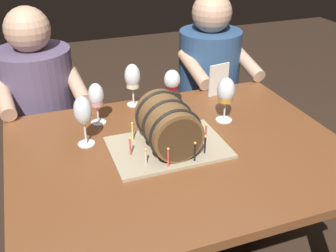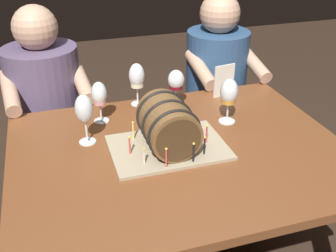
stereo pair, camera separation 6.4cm
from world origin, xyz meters
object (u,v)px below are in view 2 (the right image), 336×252
at_px(dining_table, 180,171).
at_px(wine_glass_red, 176,82).
at_px(wine_glass_rose, 99,96).
at_px(menu_card, 224,81).
at_px(person_seated_left, 50,121).
at_px(wine_glass_white, 137,78).
at_px(barrel_cake, 168,128).
at_px(wine_glass_amber, 229,94).
at_px(wine_glass_empty, 84,110).
at_px(person_seated_right, 215,100).

xyz_separation_m(dining_table, wine_glass_red, (0.10, 0.35, 0.23)).
relative_size(dining_table, wine_glass_rose, 6.99).
distance_m(wine_glass_rose, menu_card, 0.62).
xyz_separation_m(wine_glass_rose, person_seated_left, (-0.22, 0.42, -0.30)).
relative_size(dining_table, wine_glass_white, 6.37).
bearing_deg(barrel_cake, wine_glass_amber, 23.68).
bearing_deg(dining_table, wine_glass_white, 97.88).
height_order(wine_glass_empty, wine_glass_red, wine_glass_empty).
bearing_deg(barrel_cake, dining_table, -21.18).
xyz_separation_m(dining_table, person_seated_right, (0.47, 0.74, -0.09)).
bearing_deg(person_seated_left, wine_glass_rose, -62.35).
distance_m(wine_glass_empty, wine_glass_amber, 0.60).
relative_size(dining_table, wine_glass_empty, 6.24).
bearing_deg(wine_glass_amber, wine_glass_rose, 162.31).
height_order(wine_glass_empty, wine_glass_white, wine_glass_empty).
height_order(dining_table, person_seated_right, person_seated_right).
distance_m(barrel_cake, menu_card, 0.56).
bearing_deg(wine_glass_red, wine_glass_amber, -50.29).
bearing_deg(wine_glass_empty, dining_table, -25.48).
height_order(wine_glass_rose, person_seated_left, person_seated_left).
bearing_deg(wine_glass_white, wine_glass_rose, -147.67).
bearing_deg(wine_glass_red, menu_card, 11.25).
bearing_deg(wine_glass_empty, wine_glass_amber, -0.57).
xyz_separation_m(wine_glass_white, menu_card, (0.42, -0.03, -0.05)).
height_order(wine_glass_empty, menu_card, wine_glass_empty).
height_order(barrel_cake, person_seated_right, person_seated_right).
bearing_deg(wine_glass_rose, wine_glass_red, 5.75).
height_order(menu_card, person_seated_left, person_seated_left).
height_order(menu_card, person_seated_right, person_seated_right).
bearing_deg(wine_glass_rose, person_seated_right, 30.17).
height_order(dining_table, wine_glass_red, wine_glass_red).
relative_size(menu_card, person_seated_left, 0.14).
relative_size(wine_glass_rose, wine_glass_white, 0.91).
distance_m(wine_glass_white, menu_card, 0.43).
xyz_separation_m(menu_card, person_seated_right, (0.11, 0.34, -0.27)).
xyz_separation_m(wine_glass_rose, wine_glass_red, (0.35, 0.04, 0.01)).
bearing_deg(wine_glass_amber, dining_table, -150.17).
height_order(wine_glass_empty, wine_glass_amber, wine_glass_empty).
xyz_separation_m(barrel_cake, wine_glass_rose, (-0.21, 0.30, 0.03)).
bearing_deg(person_seated_right, wine_glass_amber, -109.43).
bearing_deg(wine_glass_rose, barrel_cake, -55.29).
distance_m(wine_glass_amber, menu_card, 0.28).
bearing_deg(menu_card, wine_glass_rose, 178.97).
xyz_separation_m(person_seated_left, person_seated_right, (0.95, -0.00, -0.01)).
distance_m(wine_glass_amber, person_seated_right, 0.70).
relative_size(dining_table, person_seated_left, 1.11).
bearing_deg(wine_glass_white, barrel_cake, -87.66).
distance_m(wine_glass_white, person_seated_left, 0.60).
bearing_deg(person_seated_right, wine_glass_rose, -149.83).
bearing_deg(wine_glass_red, person_seated_left, 145.99).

